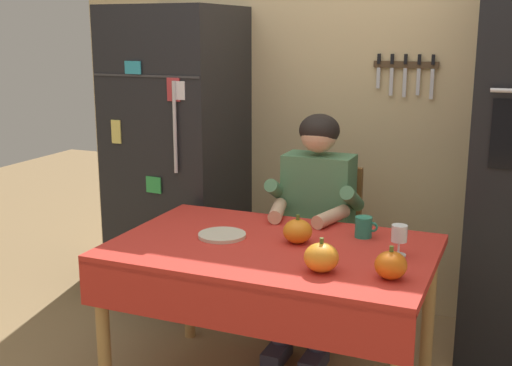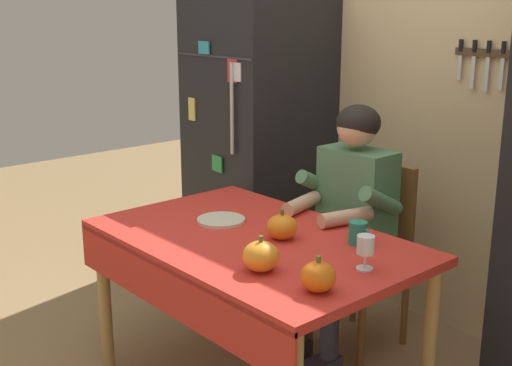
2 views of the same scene
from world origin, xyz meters
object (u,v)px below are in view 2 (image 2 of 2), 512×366
(pumpkin_medium, at_px, (282,227))
(pumpkin_small, at_px, (318,277))
(seated_person, at_px, (347,211))
(chair_behind_person, at_px, (370,246))
(wine_glass, at_px, (366,247))
(serving_tray, at_px, (221,220))
(dining_table, at_px, (251,256))
(coffee_mug, at_px, (358,233))
(refrigerator, at_px, (259,140))
(pumpkin_large, at_px, (261,256))

(pumpkin_medium, relative_size, pumpkin_small, 1.00)
(seated_person, bearing_deg, chair_behind_person, 90.00)
(chair_behind_person, bearing_deg, pumpkin_medium, -83.03)
(pumpkin_medium, bearing_deg, wine_glass, 0.55)
(chair_behind_person, xyz_separation_m, seated_person, (-0.00, -0.19, 0.23))
(seated_person, relative_size, serving_tray, 5.68)
(wine_glass, height_order, pumpkin_small, wine_glass)
(pumpkin_medium, bearing_deg, serving_tray, -171.32)
(dining_table, bearing_deg, wine_glass, 9.99)
(coffee_mug, bearing_deg, serving_tray, -157.74)
(refrigerator, height_order, pumpkin_medium, refrigerator)
(seated_person, relative_size, pumpkin_medium, 9.57)
(refrigerator, bearing_deg, seated_person, -16.26)
(coffee_mug, height_order, wine_glass, wine_glass)
(wine_glass, bearing_deg, pumpkin_large, -129.03)
(seated_person, distance_m, serving_tray, 0.62)
(coffee_mug, xyz_separation_m, pumpkin_small, (0.21, -0.46, 0.01))
(seated_person, xyz_separation_m, pumpkin_large, (0.29, -0.81, 0.06))
(pumpkin_medium, distance_m, pumpkin_small, 0.54)
(pumpkin_small, relative_size, serving_tray, 0.60)
(pumpkin_large, distance_m, pumpkin_medium, 0.36)
(pumpkin_large, bearing_deg, pumpkin_medium, 124.00)
(refrigerator, xyz_separation_m, pumpkin_small, (1.51, -1.06, -0.11))
(chair_behind_person, distance_m, coffee_mug, 0.67)
(dining_table, height_order, pumpkin_large, pumpkin_large)
(chair_behind_person, height_order, pumpkin_medium, chair_behind_person)
(dining_table, distance_m, pumpkin_medium, 0.19)
(chair_behind_person, height_order, wine_glass, chair_behind_person)
(dining_table, relative_size, pumpkin_large, 10.19)
(refrigerator, relative_size, coffee_mug, 17.13)
(pumpkin_small, distance_m, serving_tray, 0.84)
(chair_behind_person, distance_m, pumpkin_medium, 0.76)
(dining_table, xyz_separation_m, pumpkin_medium, (0.09, 0.09, 0.14))
(seated_person, xyz_separation_m, coffee_mug, (0.34, -0.32, 0.05))
(coffee_mug, bearing_deg, wine_glass, -44.18)
(refrigerator, xyz_separation_m, dining_table, (0.95, -0.88, -0.24))
(seated_person, distance_m, pumpkin_large, 0.86)
(refrigerator, distance_m, pumpkin_medium, 1.31)
(pumpkin_small, bearing_deg, chair_behind_person, 119.61)
(pumpkin_small, bearing_deg, seated_person, 125.20)
(pumpkin_medium, distance_m, serving_tray, 0.35)
(chair_behind_person, distance_m, serving_tray, 0.83)
(coffee_mug, distance_m, pumpkin_medium, 0.32)
(pumpkin_large, relative_size, serving_tray, 0.63)
(wine_glass, bearing_deg, pumpkin_medium, -179.45)
(chair_behind_person, bearing_deg, seated_person, -90.00)
(pumpkin_large, xyz_separation_m, serving_tray, (-0.55, 0.25, -0.05))
(coffee_mug, relative_size, wine_glass, 0.79)
(refrigerator, distance_m, pumpkin_large, 1.66)
(refrigerator, xyz_separation_m, chair_behind_person, (0.96, -0.09, -0.39))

